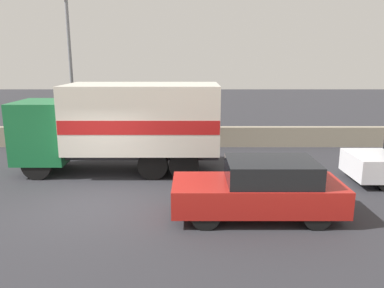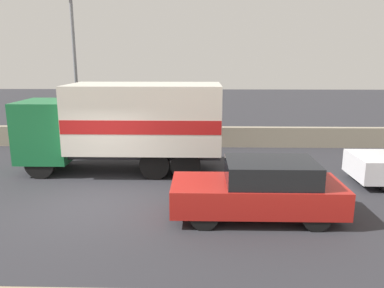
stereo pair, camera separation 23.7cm
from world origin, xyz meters
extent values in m
plane|color=#2D2D33|center=(0.00, 0.00, 0.00)|extent=(80.00, 80.00, 0.00)
cube|color=gray|center=(0.00, 7.15, 0.46)|extent=(60.00, 0.35, 0.93)
cylinder|color=slate|center=(-2.31, 6.21, 3.22)|extent=(0.14, 0.14, 6.43)
cube|color=#196B38|center=(-2.44, 3.17, 1.51)|extent=(1.80, 2.12, 2.12)
cube|color=black|center=(-3.32, 3.17, 1.94)|extent=(0.06, 1.80, 0.93)
cube|color=#2D2D33|center=(1.10, 3.17, 0.73)|extent=(5.28, 1.39, 0.25)
cube|color=silver|center=(1.10, 3.17, 2.01)|extent=(5.28, 2.52, 2.31)
cube|color=red|center=(1.10, 3.17, 1.85)|extent=(5.26, 2.54, 0.46)
cylinder|color=black|center=(-2.44, 2.28, 0.51)|extent=(1.01, 0.28, 1.01)
cylinder|color=black|center=(-2.44, 4.06, 0.51)|extent=(1.01, 0.28, 1.01)
cylinder|color=black|center=(2.55, 2.28, 0.51)|extent=(1.01, 0.28, 1.01)
cylinder|color=black|center=(2.55, 4.06, 0.51)|extent=(1.01, 0.28, 1.01)
cylinder|color=black|center=(1.50, 2.28, 0.51)|extent=(1.01, 0.28, 1.01)
cylinder|color=black|center=(1.50, 4.06, 0.51)|extent=(1.01, 0.28, 1.01)
cube|color=#B21E19|center=(4.49, -0.83, 0.62)|extent=(4.33, 1.72, 0.70)
cube|color=black|center=(4.84, -0.83, 1.25)|extent=(2.25, 1.59, 0.56)
cylinder|color=black|center=(3.15, -1.57, 0.36)|extent=(0.71, 0.20, 0.71)
cylinder|color=black|center=(3.15, -0.09, 0.36)|extent=(0.71, 0.20, 0.71)
cylinder|color=black|center=(5.84, -1.57, 0.36)|extent=(0.71, 0.20, 0.71)
cylinder|color=black|center=(5.84, -0.09, 0.36)|extent=(0.71, 0.20, 0.71)
cylinder|color=black|center=(8.90, 2.68, 0.31)|extent=(0.62, 0.20, 0.62)
camera|label=1|loc=(2.83, -9.93, 4.04)|focal=35.00mm
camera|label=2|loc=(3.07, -9.93, 4.04)|focal=35.00mm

